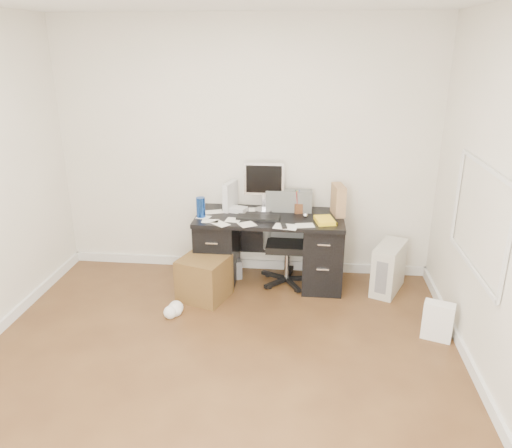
{
  "coord_description": "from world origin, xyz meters",
  "views": [
    {
      "loc": [
        0.66,
        -3.14,
        2.42
      ],
      "look_at": [
        0.21,
        1.2,
        0.82
      ],
      "focal_mm": 35.0,
      "sensor_mm": 36.0,
      "label": 1
    }
  ],
  "objects": [
    {
      "name": "desk",
      "position": [
        0.3,
        1.65,
        0.4
      ],
      "size": [
        1.5,
        0.7,
        0.75
      ],
      "color": "black",
      "rests_on": "ground"
    },
    {
      "name": "desk_printer",
      "position": [
        -0.21,
        1.74,
        0.1
      ],
      "size": [
        0.44,
        0.41,
        0.21
      ],
      "primitive_type": "cube",
      "rotation": [
        0.0,
        0.0,
        0.42
      ],
      "color": "#5F5E63",
      "rests_on": "ground"
    },
    {
      "name": "paper_remote",
      "position": [
        0.48,
        1.35,
        0.76
      ],
      "size": [
        0.25,
        0.21,
        0.02
      ],
      "primitive_type": null,
      "rotation": [
        0.0,
        0.0,
        -0.16
      ],
      "color": "white",
      "rests_on": "desk"
    },
    {
      "name": "pc_tower",
      "position": [
        1.53,
        1.59,
        0.25
      ],
      "size": [
        0.41,
        0.55,
        0.51
      ],
      "primitive_type": "cube",
      "rotation": [
        0.0,
        0.0,
        -0.42
      ],
      "color": "beige",
      "rests_on": "ground"
    },
    {
      "name": "travel_mug",
      "position": [
        -0.39,
        1.55,
        0.85
      ],
      "size": [
        0.12,
        0.12,
        0.2
      ],
      "primitive_type": "cylinder",
      "rotation": [
        0.0,
        0.0,
        0.42
      ],
      "color": "#163F9C",
      "rests_on": "desk"
    },
    {
      "name": "wicker_basket",
      "position": [
        -0.32,
        1.24,
        0.22
      ],
      "size": [
        0.55,
        0.55,
        0.43
      ],
      "primitive_type": "cube",
      "rotation": [
        0.0,
        0.0,
        -0.33
      ],
      "color": "#4A3416",
      "rests_on": "ground"
    },
    {
      "name": "lcd_monitor",
      "position": [
        0.23,
        1.81,
        1.01
      ],
      "size": [
        0.42,
        0.24,
        0.52
      ],
      "primitive_type": null,
      "rotation": [
        0.0,
        0.0,
        0.01
      ],
      "color": "silver",
      "rests_on": "desk"
    },
    {
      "name": "room_shell",
      "position": [
        0.03,
        0.03,
        1.66
      ],
      "size": [
        4.02,
        4.02,
        2.71
      ],
      "color": "beige",
      "rests_on": "ground"
    },
    {
      "name": "yellow_book",
      "position": [
        0.86,
        1.51,
        0.77
      ],
      "size": [
        0.23,
        0.27,
        0.04
      ],
      "primitive_type": "cube",
      "rotation": [
        0.0,
        0.0,
        0.22
      ],
      "color": "yellow",
      "rests_on": "desk"
    },
    {
      "name": "office_chair",
      "position": [
        0.49,
        1.67,
        0.49
      ],
      "size": [
        0.56,
        0.56,
        0.98
      ],
      "primitive_type": null,
      "rotation": [
        0.0,
        0.0,
        -0.01
      ],
      "color": "#4A4D4A",
      "rests_on": "ground"
    },
    {
      "name": "magazine_file",
      "position": [
        0.99,
        1.77,
        0.91
      ],
      "size": [
        0.18,
        0.29,
        0.31
      ],
      "primitive_type": "cube",
      "rotation": [
        0.0,
        0.0,
        0.18
      ],
      "color": "#906645",
      "rests_on": "desk"
    },
    {
      "name": "white_binder",
      "position": [
        -0.13,
        1.81,
        0.9
      ],
      "size": [
        0.19,
        0.28,
        0.3
      ],
      "primitive_type": "cube",
      "rotation": [
        0.0,
        0.0,
        -0.28
      ],
      "color": "silver",
      "rests_on": "desk"
    },
    {
      "name": "pen_cup",
      "position": [
        0.58,
        1.78,
        0.87
      ],
      "size": [
        0.13,
        0.13,
        0.24
      ],
      "primitive_type": null,
      "rotation": [
        0.0,
        0.0,
        0.36
      ],
      "color": "#5A3519",
      "rests_on": "desk"
    },
    {
      "name": "ground",
      "position": [
        0.0,
        0.0,
        0.0
      ],
      "size": [
        4.0,
        4.0,
        0.0
      ],
      "primitive_type": "plane",
      "color": "#452A16",
      "rests_on": "ground"
    },
    {
      "name": "keyboard",
      "position": [
        0.19,
        1.55,
        0.76
      ],
      "size": [
        0.44,
        0.17,
        0.02
      ],
      "primitive_type": "cube",
      "rotation": [
        0.0,
        0.0,
        -0.05
      ],
      "color": "black",
      "rests_on": "desk"
    },
    {
      "name": "shopping_bag",
      "position": [
        1.82,
        0.72,
        0.17
      ],
      "size": [
        0.3,
        0.25,
        0.34
      ],
      "primitive_type": "cube",
      "rotation": [
        0.0,
        0.0,
        -0.34
      ],
      "color": "white",
      "rests_on": "ground"
    },
    {
      "name": "computer_mouse",
      "position": [
        0.66,
        1.63,
        0.78
      ],
      "size": [
        0.06,
        0.06,
        0.05
      ],
      "primitive_type": "sphere",
      "rotation": [
        0.0,
        0.0,
        0.05
      ],
      "color": "silver",
      "rests_on": "desk"
    },
    {
      "name": "loose_papers",
      "position": [
        0.1,
        1.6,
        0.75
      ],
      "size": [
        1.1,
        0.6,
        0.0
      ],
      "primitive_type": null,
      "color": "white",
      "rests_on": "desk"
    }
  ]
}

